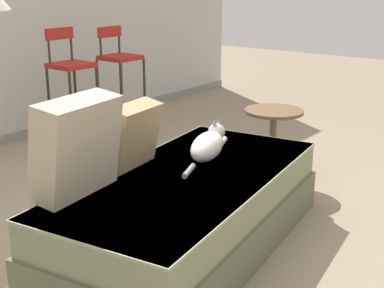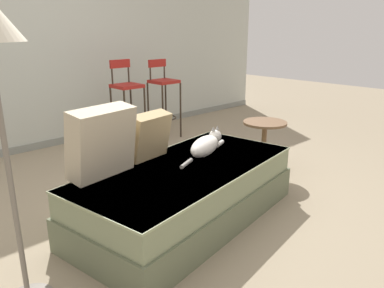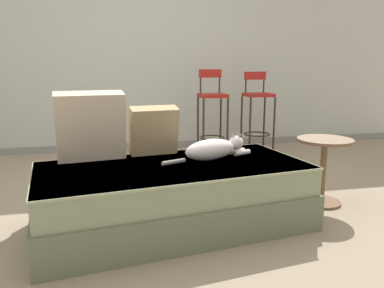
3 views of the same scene
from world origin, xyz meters
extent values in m
plane|color=gray|center=(0.00, 0.00, 0.00)|extent=(16.00, 16.00, 0.00)
cube|color=#636B50|center=(0.00, -0.40, 0.13)|extent=(1.96, 1.16, 0.25)
cube|color=gray|center=(0.00, -0.40, 0.35)|extent=(1.92, 1.11, 0.20)
cube|color=#98A47B|center=(0.00, -0.40, 0.44)|extent=(1.93, 1.13, 0.02)
cube|color=beige|center=(-0.56, -0.14, 0.70)|extent=(0.51, 0.31, 0.50)
cube|color=tan|center=(-0.10, -0.07, 0.64)|extent=(0.38, 0.25, 0.38)
ellipsoid|color=white|center=(0.28, -0.31, 0.52)|extent=(0.45, 0.32, 0.15)
sphere|color=white|center=(0.51, -0.22, 0.54)|extent=(0.11, 0.11, 0.11)
cone|color=gray|center=(0.48, -0.22, 0.62)|extent=(0.03, 0.03, 0.04)
cone|color=gray|center=(0.53, -0.22, 0.62)|extent=(0.03, 0.03, 0.04)
cylinder|color=white|center=(0.55, -0.23, 0.47)|extent=(0.14, 0.09, 0.04)
cylinder|color=white|center=(0.53, -0.18, 0.47)|extent=(0.14, 0.09, 0.04)
cylinder|color=gray|center=(0.00, -0.40, 0.47)|extent=(0.18, 0.10, 0.03)
cylinder|color=#2D2319|center=(0.64, 1.37, 0.37)|extent=(0.02, 0.02, 0.75)
cylinder|color=#2D2319|center=(0.94, 1.37, 0.37)|extent=(0.02, 0.02, 0.75)
cylinder|color=#2D2319|center=(0.64, 1.67, 0.37)|extent=(0.02, 0.02, 0.75)
cylinder|color=#2D2319|center=(0.94, 1.67, 0.37)|extent=(0.02, 0.02, 0.75)
torus|color=#2D2319|center=(0.79, 1.52, 0.25)|extent=(0.31, 0.31, 0.02)
cube|color=maroon|center=(0.79, 1.52, 0.77)|extent=(0.32, 0.32, 0.04)
cylinder|color=#2D2319|center=(0.67, 1.65, 0.89)|extent=(0.02, 0.02, 0.28)
cylinder|color=#2D2319|center=(0.91, 1.65, 0.89)|extent=(0.02, 0.02, 0.28)
cube|color=maroon|center=(0.79, 1.65, 1.03)|extent=(0.28, 0.03, 0.10)
cylinder|color=#2D2319|center=(1.22, 1.36, 0.37)|extent=(0.02, 0.02, 0.75)
cylinder|color=#2D2319|center=(1.53, 1.36, 0.37)|extent=(0.02, 0.02, 0.75)
cylinder|color=#2D2319|center=(1.22, 1.68, 0.37)|extent=(0.02, 0.02, 0.75)
cylinder|color=#2D2319|center=(1.53, 1.68, 0.37)|extent=(0.02, 0.02, 0.75)
torus|color=#2D2319|center=(1.37, 1.52, 0.27)|extent=(0.33, 0.33, 0.02)
cube|color=maroon|center=(1.37, 1.52, 0.77)|extent=(0.32, 0.32, 0.04)
cylinder|color=#2D2319|center=(1.25, 1.65, 0.87)|extent=(0.02, 0.02, 0.25)
cylinder|color=#2D2319|center=(1.49, 1.65, 0.87)|extent=(0.02, 0.02, 0.25)
cube|color=maroon|center=(1.37, 1.65, 1.00)|extent=(0.28, 0.03, 0.10)
cylinder|color=brown|center=(1.26, -0.21, 0.26)|extent=(0.05, 0.05, 0.52)
cylinder|color=brown|center=(1.26, -0.21, 0.01)|extent=(0.32, 0.32, 0.02)
cylinder|color=brown|center=(1.26, -0.21, 0.53)|extent=(0.44, 0.44, 0.02)
camera|label=1|loc=(-2.17, -2.12, 1.49)|focal=50.00mm
camera|label=2|loc=(-1.81, -2.34, 1.45)|focal=35.00mm
camera|label=3|loc=(-0.39, -2.86, 1.11)|focal=35.00mm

